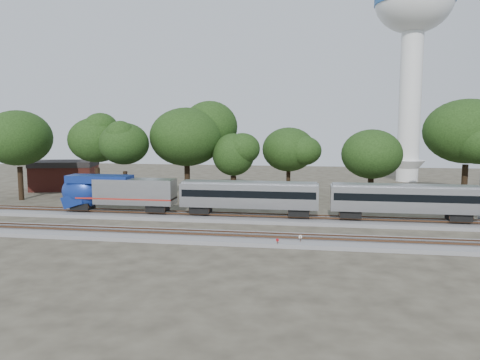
# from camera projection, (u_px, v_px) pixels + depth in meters

# --- Properties ---
(ground) EXTENTS (160.00, 160.00, 0.00)m
(ground) POSITION_uv_depth(u_px,v_px,m) (226.00, 230.00, 50.39)
(ground) COLOR #383328
(ground) RESTS_ON ground
(track_far) EXTENTS (160.00, 5.00, 0.73)m
(track_far) POSITION_uv_depth(u_px,v_px,m) (236.00, 218.00, 56.25)
(track_far) COLOR slate
(track_far) RESTS_ON ground
(track_near) EXTENTS (160.00, 5.00, 0.73)m
(track_near) POSITION_uv_depth(u_px,v_px,m) (219.00, 237.00, 46.44)
(track_near) COLOR slate
(track_near) RESTS_ON ground
(train) EXTENTS (85.40, 2.94, 4.33)m
(train) POSITION_uv_depth(u_px,v_px,m) (405.00, 198.00, 52.88)
(train) COLOR #B1B3B8
(train) RESTS_ON ground
(switch_stand_red) EXTENTS (0.28, 0.12, 0.92)m
(switch_stand_red) POSITION_uv_depth(u_px,v_px,m) (277.00, 242.00, 43.11)
(switch_stand_red) COLOR #512D19
(switch_stand_red) RESTS_ON ground
(switch_stand_white) EXTENTS (0.33, 0.11, 1.06)m
(switch_stand_white) POSITION_uv_depth(u_px,v_px,m) (300.00, 239.00, 43.89)
(switch_stand_white) COLOR #512D19
(switch_stand_white) RESTS_ON ground
(switch_lever) EXTENTS (0.57, 0.44, 0.30)m
(switch_lever) POSITION_uv_depth(u_px,v_px,m) (272.00, 243.00, 44.32)
(switch_lever) COLOR #512D19
(switch_lever) RESTS_ON ground
(water_tower) EXTENTS (14.99, 14.99, 41.49)m
(water_tower) POSITION_uv_depth(u_px,v_px,m) (413.00, 24.00, 90.48)
(water_tower) COLOR silver
(water_tower) RESTS_ON ground
(brick_building) EXTENTS (11.87, 9.60, 5.01)m
(brick_building) POSITION_uv_depth(u_px,v_px,m) (65.00, 175.00, 81.86)
(brick_building) COLOR maroon
(brick_building) RESTS_ON ground
(tree_0) EXTENTS (9.49, 9.49, 13.38)m
(tree_0) POSITION_uv_depth(u_px,v_px,m) (18.00, 138.00, 69.73)
(tree_0) COLOR black
(tree_0) RESTS_ON ground
(tree_1) EXTENTS (9.19, 9.19, 12.95)m
(tree_1) POSITION_uv_depth(u_px,v_px,m) (96.00, 140.00, 70.03)
(tree_1) COLOR black
(tree_1) RESTS_ON ground
(tree_2) EXTENTS (8.75, 8.75, 12.33)m
(tree_2) POSITION_uv_depth(u_px,v_px,m) (124.00, 144.00, 66.92)
(tree_2) COLOR black
(tree_2) RESTS_ON ground
(tree_3) EXTENTS (9.63, 9.63, 13.58)m
(tree_3) POSITION_uv_depth(u_px,v_px,m) (187.00, 137.00, 70.82)
(tree_3) COLOR black
(tree_3) RESTS_ON ground
(tree_4) EXTENTS (7.03, 7.03, 9.91)m
(tree_4) POSITION_uv_depth(u_px,v_px,m) (233.00, 155.00, 69.31)
(tree_4) COLOR black
(tree_4) RESTS_ON ground
(tree_5) EXTENTS (7.48, 7.48, 10.54)m
(tree_5) POSITION_uv_depth(u_px,v_px,m) (289.00, 150.00, 75.14)
(tree_5) COLOR black
(tree_5) RESTS_ON ground
(tree_6) EXTENTS (7.37, 7.37, 10.39)m
(tree_6) POSITION_uv_depth(u_px,v_px,m) (372.00, 154.00, 65.14)
(tree_6) COLOR black
(tree_6) RESTS_ON ground
(tree_7) EXTENTS (10.54, 10.54, 14.86)m
(tree_7) POSITION_uv_depth(u_px,v_px,m) (467.00, 131.00, 67.06)
(tree_7) COLOR black
(tree_7) RESTS_ON ground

